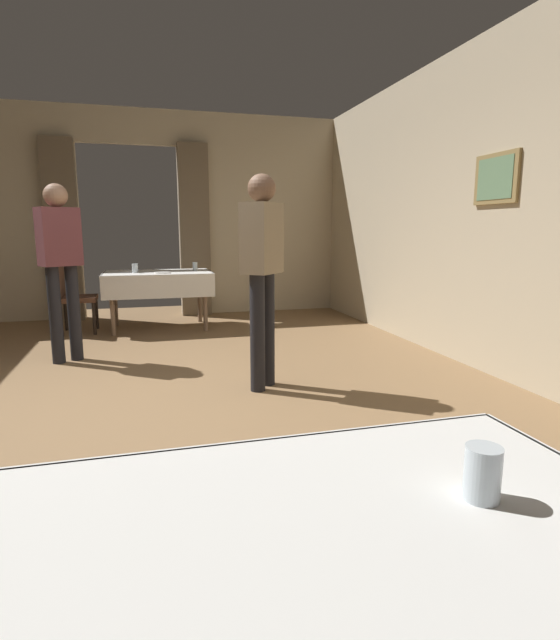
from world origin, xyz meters
name	(u,v)px	position (x,y,z in m)	size (l,w,h in m)	color
ground	(128,412)	(0.00, 0.00, 0.00)	(10.08, 10.08, 0.00)	olive
wall_right	(518,204)	(3.20, 0.00, 1.50)	(0.16, 8.40, 3.00)	beige
wall_back	(130,214)	(0.00, 4.18, 1.51)	(6.40, 0.27, 3.00)	beige
dining_table_near	(327,609)	(0.44, -2.88, 0.67)	(1.42, 1.04, 0.75)	#7A604C
dining_table_mid	(158,279)	(0.33, 3.10, 0.65)	(1.37, 0.91, 0.75)	#7A604C
chair_mid_left	(71,293)	(-0.74, 3.09, 0.52)	(0.44, 0.44, 0.93)	black
glass_near_b	(483,473)	(0.81, -2.77, 0.81)	(0.07, 0.07, 0.11)	silver
plate_mid_a	(163,273)	(0.39, 2.90, 0.76)	(0.21, 0.21, 0.01)	white
glass_mid_b	(135,268)	(0.05, 3.04, 0.81)	(0.08, 0.08, 0.12)	silver
plate_mid_c	(127,270)	(-0.06, 3.37, 0.76)	(0.22, 0.22, 0.01)	white
glass_mid_d	(195,266)	(0.82, 3.16, 0.81)	(0.06, 0.06, 0.11)	silver
person_waiter_by_doorway	(60,258)	(-0.61, 1.62, 1.02)	(0.42, 0.37, 1.72)	black
person_diner_standing_aside	(262,264)	(1.07, 0.29, 1.02)	(0.40, 0.42, 1.72)	black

